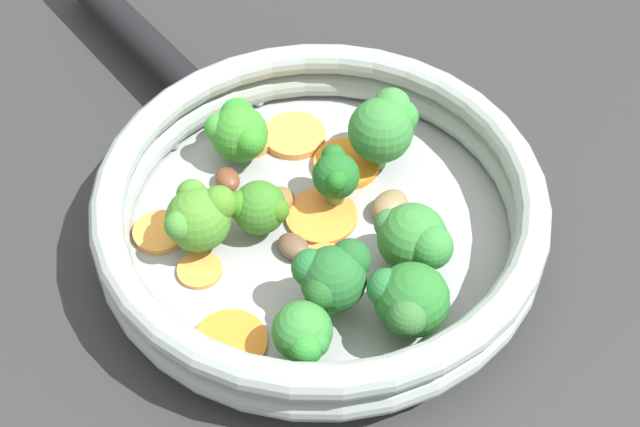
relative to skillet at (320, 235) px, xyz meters
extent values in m
plane|color=#262827|center=(0.00, 0.00, -0.01)|extent=(4.00, 4.00, 0.00)
cylinder|color=#939699|center=(0.00, 0.00, 0.00)|extent=(0.27, 0.27, 0.01)
torus|color=#8D9C97|center=(0.00, 0.00, 0.02)|extent=(0.29, 0.29, 0.02)
torus|color=#8D9C97|center=(0.00, 0.00, 0.04)|extent=(0.29, 0.29, 0.02)
cylinder|color=black|center=(-0.23, 0.05, 0.02)|extent=(0.21, 0.07, 0.03)
sphere|color=#909899|center=(-0.11, 0.06, 0.01)|extent=(0.01, 0.01, 0.01)
sphere|color=#989195|center=(-0.13, -0.01, 0.01)|extent=(0.01, 0.01, 0.01)
cylinder|color=orange|center=(-0.02, 0.05, 0.01)|extent=(0.06, 0.06, 0.01)
cylinder|color=orange|center=(0.02, -0.10, 0.01)|extent=(0.06, 0.06, 0.00)
cylinder|color=orange|center=(-0.01, 0.01, 0.01)|extent=(0.07, 0.07, 0.00)
cylinder|color=orange|center=(0.02, -0.02, 0.01)|extent=(0.04, 0.04, 0.01)
cylinder|color=orange|center=(-0.09, 0.03, 0.01)|extent=(0.05, 0.05, 0.01)
cylinder|color=#F98E3D|center=(-0.04, -0.08, 0.01)|extent=(0.04, 0.04, 0.00)
cylinder|color=#F99040|center=(-0.07, 0.05, 0.01)|extent=(0.06, 0.06, 0.01)
cylinder|color=#F4983F|center=(-0.08, -0.07, 0.01)|extent=(0.04, 0.04, 0.00)
cylinder|color=#639047|center=(-0.03, -0.03, 0.01)|extent=(0.01, 0.01, 0.01)
sphere|color=#326D21|center=(-0.03, -0.03, 0.03)|extent=(0.03, 0.03, 0.03)
sphere|color=#346E18|center=(-0.04, -0.04, 0.03)|extent=(0.02, 0.02, 0.02)
sphere|color=#386918|center=(-0.02, -0.02, 0.03)|extent=(0.02, 0.02, 0.02)
cylinder|color=#68854A|center=(-0.01, 0.02, 0.02)|extent=(0.01, 0.01, 0.02)
sphere|color=#1C5A21|center=(-0.01, 0.02, 0.03)|extent=(0.03, 0.03, 0.03)
sphere|color=#1C581F|center=(-0.02, 0.03, 0.04)|extent=(0.02, 0.02, 0.02)
sphere|color=#1A611A|center=(0.00, 0.02, 0.04)|extent=(0.01, 0.01, 0.01)
sphere|color=#165C1F|center=(-0.01, 0.03, 0.04)|extent=(0.02, 0.02, 0.02)
cylinder|color=#6EA85B|center=(-0.08, 0.01, 0.01)|extent=(0.01, 0.01, 0.01)
sphere|color=#327F27|center=(-0.08, 0.01, 0.03)|extent=(0.04, 0.04, 0.04)
sphere|color=#2A8926|center=(-0.09, 0.02, 0.03)|extent=(0.02, 0.02, 0.02)
sphere|color=#2F7D22|center=(-0.07, 0.01, 0.03)|extent=(0.02, 0.02, 0.02)
sphere|color=#36882E|center=(-0.09, 0.01, 0.04)|extent=(0.02, 0.02, 0.02)
cylinder|color=#80B56C|center=(0.05, -0.08, 0.01)|extent=(0.01, 0.01, 0.01)
sphere|color=#307931|center=(0.05, -0.08, 0.03)|extent=(0.04, 0.04, 0.04)
sphere|color=#287D2A|center=(0.06, -0.09, 0.03)|extent=(0.02, 0.02, 0.02)
sphere|color=#296F2D|center=(0.07, -0.08, 0.03)|extent=(0.02, 0.02, 0.02)
cylinder|color=#5B954D|center=(-0.01, 0.07, 0.02)|extent=(0.01, 0.01, 0.02)
sphere|color=#2F7432|center=(-0.01, 0.07, 0.04)|extent=(0.04, 0.04, 0.04)
sphere|color=#2B7D2E|center=(0.00, 0.08, 0.05)|extent=(0.02, 0.02, 0.02)
sphere|color=#337D30|center=(-0.01, 0.09, 0.05)|extent=(0.02, 0.02, 0.02)
sphere|color=#357837|center=(-0.01, 0.09, 0.05)|extent=(0.03, 0.03, 0.03)
cylinder|color=#7DA75A|center=(-0.05, -0.06, 0.01)|extent=(0.01, 0.01, 0.01)
sphere|color=#417B27|center=(-0.05, -0.06, 0.03)|extent=(0.04, 0.04, 0.04)
sphere|color=#3B7D30|center=(-0.05, -0.07, 0.04)|extent=(0.02, 0.02, 0.02)
sphere|color=#417720|center=(-0.04, -0.05, 0.04)|extent=(0.02, 0.02, 0.02)
sphere|color=#41782B|center=(-0.06, -0.05, 0.04)|extent=(0.02, 0.02, 0.02)
cylinder|color=#769650|center=(0.06, 0.01, 0.01)|extent=(0.01, 0.01, 0.02)
sphere|color=#307631|center=(0.06, 0.01, 0.03)|extent=(0.04, 0.04, 0.04)
sphere|color=#2E7732|center=(0.08, 0.01, 0.04)|extent=(0.03, 0.03, 0.03)
sphere|color=#36723A|center=(0.05, 0.01, 0.04)|extent=(0.02, 0.02, 0.02)
cylinder|color=#649442|center=(0.09, -0.02, 0.01)|extent=(0.01, 0.01, 0.02)
sphere|color=#246727|center=(0.09, -0.02, 0.04)|extent=(0.04, 0.04, 0.04)
sphere|color=#2D622B|center=(0.10, -0.04, 0.04)|extent=(0.02, 0.02, 0.02)
sphere|color=#226930|center=(0.08, -0.03, 0.04)|extent=(0.02, 0.02, 0.02)
cylinder|color=#7BB65D|center=(0.05, -0.04, 0.02)|extent=(0.01, 0.01, 0.02)
sphere|color=#1F5B27|center=(0.05, -0.04, 0.04)|extent=(0.04, 0.04, 0.04)
sphere|color=#1F632E|center=(0.03, -0.05, 0.04)|extent=(0.02, 0.02, 0.02)
sphere|color=#1E5220|center=(0.05, -0.06, 0.04)|extent=(0.02, 0.02, 0.02)
sphere|color=#1B5324|center=(0.05, -0.03, 0.04)|extent=(0.03, 0.03, 0.03)
ellipsoid|color=brown|center=(-0.03, -0.01, 0.01)|extent=(0.03, 0.03, 0.01)
ellipsoid|color=brown|center=(0.00, -0.03, 0.01)|extent=(0.03, 0.02, 0.01)
ellipsoid|color=olive|center=(0.03, 0.04, 0.01)|extent=(0.02, 0.03, 0.01)
ellipsoid|color=brown|center=(-0.07, -0.01, 0.01)|extent=(0.03, 0.02, 0.01)
camera|label=1|loc=(0.24, -0.28, 0.46)|focal=50.00mm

